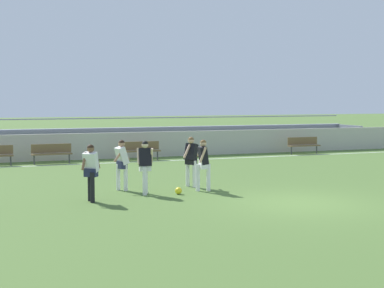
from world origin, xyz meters
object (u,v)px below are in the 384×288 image
(bleacher_stand, at_px, (157,139))
(bench_near_bin, at_px, (52,152))
(player_white_wide_left, at_px, (122,161))
(soccer_ball, at_px, (178,191))
(bench_far_right, at_px, (303,144))
(player_white_deep_cover, at_px, (91,168))
(player_dark_overlapping, at_px, (203,161))
(player_dark_pressing_high, at_px, (145,163))
(player_dark_challenging, at_px, (191,157))
(bench_far_left, at_px, (141,149))

(bleacher_stand, distance_m, bench_near_bin, 6.96)
(player_white_wide_left, distance_m, soccer_ball, 2.16)
(bench_near_bin, xyz_separation_m, bench_far_right, (13.22, 0.00, 0.00))
(player_white_deep_cover, bearing_deg, player_dark_overlapping, 10.07)
(bench_far_right, relative_size, soccer_ball, 8.18)
(bleacher_stand, height_order, player_dark_pressing_high, bleacher_stand)
(soccer_ball, bearing_deg, bleacher_stand, 76.10)
(player_white_wide_left, relative_size, player_dark_challenging, 0.97)
(player_dark_overlapping, height_order, soccer_ball, player_dark_overlapping)
(player_white_wide_left, xyz_separation_m, soccer_ball, (1.47, -1.33, -0.86))
(bench_near_bin, relative_size, player_dark_challenging, 1.07)
(bench_far_right, xyz_separation_m, bench_far_left, (-8.98, 0.00, 0.00))
(player_dark_overlapping, bearing_deg, bleacher_stand, 79.76)
(player_white_deep_cover, xyz_separation_m, soccer_ball, (2.76, 0.34, -0.87))
(player_dark_challenging, height_order, soccer_ball, player_dark_challenging)
(bench_far_left, xyz_separation_m, player_dark_overlapping, (-0.55, -9.51, 0.44))
(player_white_wide_left, bearing_deg, player_dark_pressing_high, -63.23)
(bench_near_bin, relative_size, player_dark_overlapping, 1.09)
(player_white_wide_left, height_order, player_white_deep_cover, player_white_deep_cover)
(bench_far_right, bearing_deg, bench_far_left, 180.00)
(bleacher_stand, bearing_deg, soccer_ball, -103.90)
(player_dark_overlapping, distance_m, player_white_deep_cover, 3.77)
(bench_far_left, relative_size, player_dark_overlapping, 1.09)
(bleacher_stand, bearing_deg, player_dark_challenging, -101.33)
(bench_far_right, bearing_deg, bleacher_stand, 154.25)
(bench_far_right, xyz_separation_m, soccer_ball, (-10.48, -9.83, -0.44))
(bench_near_bin, xyz_separation_m, player_dark_challenging, (3.62, -8.57, 0.46))
(bench_far_right, bearing_deg, soccer_ball, -136.82)
(player_white_wide_left, height_order, soccer_ball, player_white_wide_left)
(player_white_deep_cover, bearing_deg, player_dark_challenging, 23.73)
(player_dark_pressing_high, bearing_deg, player_dark_overlapping, -0.84)
(player_dark_challenging, bearing_deg, bench_far_left, 85.91)
(bench_far_left, xyz_separation_m, player_dark_pressing_high, (-2.46, -9.48, 0.44))
(bleacher_stand, relative_size, soccer_ball, 114.86)
(bench_near_bin, height_order, player_white_wide_left, player_white_wide_left)
(bench_near_bin, distance_m, player_white_deep_cover, 10.18)
(bench_near_bin, xyz_separation_m, player_white_wide_left, (1.27, -8.50, 0.42))
(bench_far_right, relative_size, player_white_wide_left, 1.10)
(soccer_ball, bearing_deg, player_dark_overlapping, 18.54)
(bleacher_stand, xyz_separation_m, player_dark_pressing_high, (-4.26, -12.95, 0.22))
(player_white_wide_left, bearing_deg, player_white_deep_cover, -127.70)
(player_dark_overlapping, bearing_deg, player_white_wide_left, 157.15)
(bleacher_stand, distance_m, bench_far_right, 7.98)
(player_dark_challenging, bearing_deg, soccer_ball, -124.90)
(player_dark_overlapping, bearing_deg, bench_near_bin, 111.18)
(bench_far_right, relative_size, player_dark_pressing_high, 1.09)
(bench_far_left, bearing_deg, soccer_ball, -98.62)
(bench_near_bin, height_order, bench_far_left, same)
(bench_near_bin, xyz_separation_m, player_dark_pressing_high, (1.77, -9.48, 0.44))
(bench_far_right, distance_m, player_white_deep_cover, 16.70)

